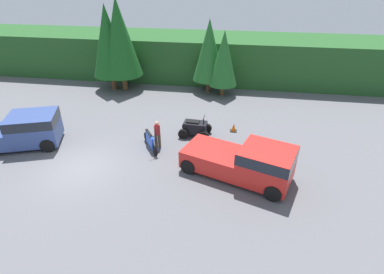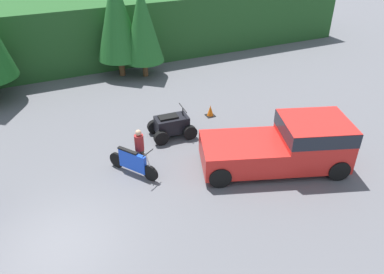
{
  "view_description": "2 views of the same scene",
  "coord_description": "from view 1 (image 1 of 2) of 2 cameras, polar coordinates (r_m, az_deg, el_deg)",
  "views": [
    {
      "loc": [
        7.8,
        -11.78,
        9.25
      ],
      "look_at": [
        5.53,
        2.53,
        0.95
      ],
      "focal_mm": 28.0,
      "sensor_mm": 36.0,
      "label": 1
    },
    {
      "loc": [
        0.39,
        -8.65,
        8.49
      ],
      "look_at": [
        5.53,
        2.53,
        0.95
      ],
      "focal_mm": 35.0,
      "sensor_mm": 36.0,
      "label": 2
    }
  ],
  "objects": [
    {
      "name": "tree_right",
      "position": [
        24.06,
        6.04,
        14.65
      ],
      "size": [
        2.26,
        2.26,
        5.14
      ],
      "color": "brown",
      "rests_on": "ground_plane"
    },
    {
      "name": "dirt_bike",
      "position": [
        17.39,
        -7.94,
        -0.78
      ],
      "size": [
        1.33,
        1.9,
        1.19
      ],
      "rotation": [
        0.0,
        0.0,
        -0.98
      ],
      "color": "black",
      "rests_on": "ground_plane"
    },
    {
      "name": "tree_left",
      "position": [
        25.98,
        -15.64,
        17.17
      ],
      "size": [
        3.01,
        3.01,
        6.85
      ],
      "color": "brown",
      "rests_on": "ground_plane"
    },
    {
      "name": "pickup_truck_red",
      "position": [
        14.83,
        10.48,
        -4.53
      ],
      "size": [
        5.81,
        3.84,
        1.92
      ],
      "rotation": [
        0.0,
        0.0,
        -0.34
      ],
      "color": "red",
      "rests_on": "ground_plane"
    },
    {
      "name": "hillside_backdrop",
      "position": [
        29.78,
        -6.71,
        15.29
      ],
      "size": [
        44.0,
        6.0,
        3.77
      ],
      "color": "#235123",
      "rests_on": "ground_plane"
    },
    {
      "name": "ground_plane",
      "position": [
        16.89,
        -20.41,
        -5.56
      ],
      "size": [
        80.0,
        80.0,
        0.0
      ],
      "primitive_type": "plane",
      "color": "#5B5B60"
    },
    {
      "name": "tree_mid_left",
      "position": [
        25.56,
        -13.65,
        17.89
      ],
      "size": [
        3.23,
        3.23,
        7.34
      ],
      "color": "brown",
      "rests_on": "ground_plane"
    },
    {
      "name": "rider_person",
      "position": [
        17.3,
        -6.62,
        0.71
      ],
      "size": [
        0.43,
        0.43,
        1.66
      ],
      "rotation": [
        0.0,
        0.0,
        -1.26
      ],
      "color": "brown",
      "rests_on": "ground_plane"
    },
    {
      "name": "traffic_cone",
      "position": [
        19.35,
        7.94,
        1.79
      ],
      "size": [
        0.42,
        0.42,
        0.55
      ],
      "color": "black",
      "rests_on": "ground_plane"
    },
    {
      "name": "quad_atv",
      "position": [
        18.55,
        0.61,
        1.68
      ],
      "size": [
        1.98,
        1.35,
        1.29
      ],
      "rotation": [
        0.0,
        0.0,
        -0.06
      ],
      "color": "black",
      "rests_on": "ground_plane"
    },
    {
      "name": "pickup_truck_second",
      "position": [
        20.01,
        -30.47,
        1.09
      ],
      "size": [
        6.2,
        4.0,
        1.92
      ],
      "rotation": [
        0.0,
        0.0,
        0.34
      ],
      "color": "#334784",
      "rests_on": "ground_plane"
    },
    {
      "name": "tree_mid_right",
      "position": [
        24.72,
        3.28,
        16.16
      ],
      "size": [
        2.57,
        2.57,
        5.85
      ],
      "color": "brown",
      "rests_on": "ground_plane"
    }
  ]
}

